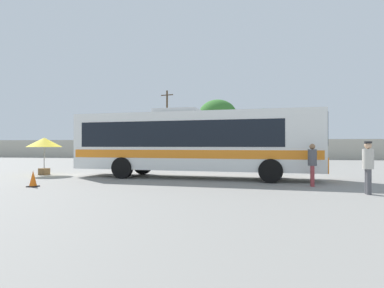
{
  "coord_description": "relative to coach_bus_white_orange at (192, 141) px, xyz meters",
  "views": [
    {
      "loc": [
        2.06,
        -16.14,
        1.62
      ],
      "look_at": [
        -1.3,
        2.5,
        1.71
      ],
      "focal_mm": 30.07,
      "sensor_mm": 36.0,
      "label": 1
    }
  ],
  "objects": [
    {
      "name": "passenger_waiting_on_apron",
      "position": [
        6.73,
        -4.31,
        -0.85
      ],
      "size": [
        0.35,
        0.35,
        1.75
      ],
      "color": "#4C4C51",
      "rests_on": "ground_plane"
    },
    {
      "name": "roadside_tree_midright",
      "position": [
        4.74,
        29.08,
        2.48
      ],
      "size": [
        5.52,
        5.52,
        6.68
      ],
      "color": "brown",
      "rests_on": "ground_plane"
    },
    {
      "name": "ground_plane",
      "position": [
        0.81,
        10.34,
        -1.85
      ],
      "size": [
        300.0,
        300.0,
        0.0
      ],
      "primitive_type": "plane",
      "color": "gray"
    },
    {
      "name": "roadside_tree_midleft",
      "position": [
        -1.38,
        27.17,
        3.7
      ],
      "size": [
        5.21,
        5.21,
        7.78
      ],
      "color": "brown",
      "rests_on": "ground_plane"
    },
    {
      "name": "coach_bus_white_orange",
      "position": [
        0.0,
        0.0,
        0.0
      ],
      "size": [
        12.29,
        3.6,
        3.46
      ],
      "color": "white",
      "rests_on": "ground_plane"
    },
    {
      "name": "perimeter_wall",
      "position": [
        0.81,
        24.01,
        -0.67
      ],
      "size": [
        80.0,
        0.3,
        2.37
      ],
      "primitive_type": "cube",
      "color": "#B2AD9E",
      "rests_on": "ground_plane"
    },
    {
      "name": "roadside_tree_left",
      "position": [
        -11.4,
        29.95,
        1.73
      ],
      "size": [
        3.26,
        3.26,
        4.99
      ],
      "color": "brown",
      "rests_on": "ground_plane"
    },
    {
      "name": "utility_pole_near",
      "position": [
        -8.14,
        26.25,
        2.86
      ],
      "size": [
        1.78,
        0.51,
        9.04
      ],
      "color": "#4C3823",
      "rests_on": "ground_plane"
    },
    {
      "name": "vendor_umbrella_near_gate_yellow",
      "position": [
        -8.3,
        0.18,
        -0.12
      ],
      "size": [
        1.87,
        1.87,
        2.05
      ],
      "color": "gray",
      "rests_on": "ground_plane"
    },
    {
      "name": "parked_car_leftmost_white",
      "position": [
        -11.63,
        19.24,
        -1.06
      ],
      "size": [
        4.55,
        2.03,
        1.5
      ],
      "color": "silver",
      "rests_on": "ground_plane"
    },
    {
      "name": "attendant_by_bus_door",
      "position": [
        5.31,
        -2.45,
        -0.9
      ],
      "size": [
        0.38,
        0.38,
        1.69
      ],
      "color": "#99383D",
      "rests_on": "ground_plane"
    },
    {
      "name": "parked_car_second_dark_blue",
      "position": [
        -6.41,
        19.97,
        -1.08
      ],
      "size": [
        4.6,
        2.2,
        1.45
      ],
      "color": "navy",
      "rests_on": "ground_plane"
    },
    {
      "name": "traffic_cone_on_apron",
      "position": [
        -5.47,
        -4.55,
        -1.54
      ],
      "size": [
        0.36,
        0.36,
        0.64
      ],
      "color": "black",
      "rests_on": "ground_plane"
    }
  ]
}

